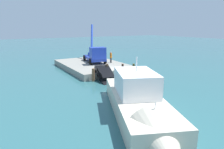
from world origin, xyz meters
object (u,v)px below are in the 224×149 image
Objects in this scene: crane_truck at (96,55)px; dock_worker at (111,57)px; moored_yacht at (143,115)px; salvaged_car at (106,76)px.

crane_truck is 2.62m from dock_worker.
crane_truck is 20.35m from moored_yacht.
salvaged_car is 11.82m from moored_yacht.
salvaged_car is at bearing -17.96° from crane_truck.
crane_truck is at bearing -119.92° from dock_worker.
crane_truck reaches higher than dock_worker.
salvaged_car is (8.06, -2.61, -1.60)m from crane_truck.
moored_yacht is at bearing -16.28° from salvaged_car.
dock_worker is 19.91m from moored_yacht.
dock_worker is 8.41m from salvaged_car.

